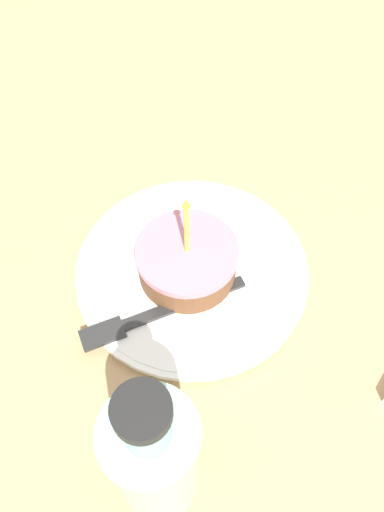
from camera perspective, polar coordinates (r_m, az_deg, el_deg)
The scene contains 5 objects.
ground_plane at distance 0.61m, azimuth 0.38°, elevation -0.46°, with size 2.40×2.40×0.04m.
plate at distance 0.57m, azimuth 0.00°, elevation -1.65°, with size 0.26×0.26×0.02m.
cake_slice at distance 0.54m, azimuth -0.56°, elevation -0.52°, with size 0.11×0.11×0.12m.
fork at distance 0.53m, azimuth -4.47°, elevation -6.74°, with size 0.11×0.17×0.00m.
bottle at distance 0.42m, azimuth -4.35°, elevation -21.81°, with size 0.07×0.07×0.20m.
Camera 1 is at (0.20, -0.27, 0.49)m, focal length 35.00 mm.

